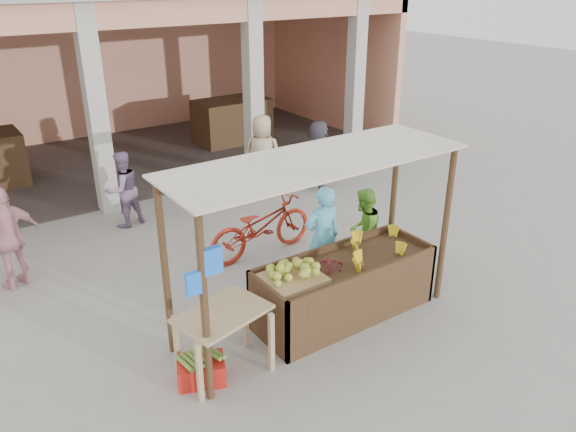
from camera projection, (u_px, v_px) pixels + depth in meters
ground at (315, 325)px, 7.77m from camera, size 60.00×60.00×0.00m
market_building at (94, 51)px, 13.42m from camera, size 14.40×6.40×4.20m
fruit_stall at (344, 290)px, 7.86m from camera, size 2.60×0.95×0.80m
stall_awning at (314, 191)px, 7.00m from camera, size 4.09×1.35×2.39m
banana_heap at (375, 246)px, 7.97m from camera, size 1.19×0.65×0.22m
melon_tray at (292, 275)px, 7.26m from camera, size 0.79×0.68×0.21m
berry_heap at (329, 264)px, 7.57m from camera, size 0.44×0.36×0.14m
side_table at (223, 322)px, 6.60m from camera, size 1.19×0.93×0.86m
papaya_pile at (222, 305)px, 6.50m from camera, size 0.65×0.37×0.19m
red_crate at (201, 371)px, 6.67m from camera, size 0.67×0.59×0.29m
plantain_bundle at (200, 358)px, 6.59m from camera, size 0.45×0.31×0.09m
produce_sacks at (280, 162)px, 13.26m from camera, size 0.85×0.53×0.64m
vendor_blue at (322, 234)px, 8.41m from camera, size 0.73×0.59×1.74m
vendor_green at (363, 229)px, 8.87m from camera, size 0.83×0.70×1.49m
motorcycle at (261, 225)px, 9.50m from camera, size 0.81×2.12×1.09m
shopper_b at (9, 235)px, 8.40m from camera, size 1.15×0.85×1.74m
shopper_c at (262, 151)px, 11.92m from camera, size 1.09×1.08×1.93m
shopper_d at (318, 154)px, 12.24m from camera, size 0.91×1.61×1.64m
shopper_f at (122, 186)px, 10.48m from camera, size 0.87×0.63×1.60m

